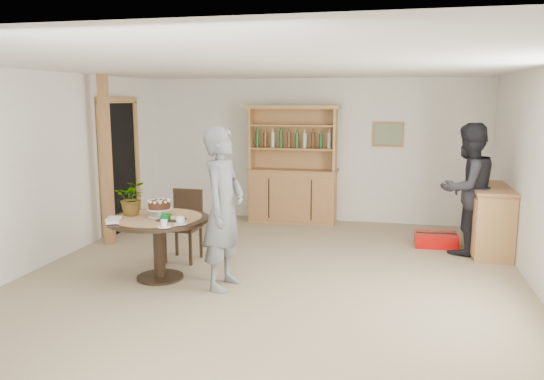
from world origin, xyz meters
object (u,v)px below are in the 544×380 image
Objects in this scene: hutch at (293,183)px; sideboard at (489,219)px; dining_table at (159,230)px; dining_chair at (185,220)px; teen_boy at (223,208)px; adult_person at (467,189)px; red_suitcase at (436,240)px.

hutch reaches higher than sideboard.
dining_chair is at bearing 89.82° from dining_table.
sideboard reaches higher than dining_table.
hutch reaches higher than dining_table.
teen_boy is at bearing -145.65° from sideboard.
dining_chair is (-1.01, -2.50, -0.15)m from hutch.
adult_person is at bearing -27.11° from hutch.
dining_table is 4.21m from adult_person.
dining_chair is 1.55× the size of red_suitcase.
dining_chair is 0.52× the size of adult_person.
dining_table is (-1.01, -3.33, -0.08)m from hutch.
adult_person reaches higher than sideboard.
red_suitcase is at bearing 170.38° from sideboard.
teen_boy is (0.85, -0.93, 0.39)m from dining_chair.
sideboard is 2.06× the size of red_suitcase.
red_suitcase is at bearing -74.27° from adult_person.
hutch is 3.05m from adult_person.
red_suitcase is at bearing -40.64° from teen_boy.
hutch is 1.70× the size of dining_table.
hutch reaches higher than teen_boy.
dining_table is 4.06m from red_suitcase.
teen_boy is at bearing -2.52° from adult_person.
adult_person reaches higher than dining_table.
sideboard is at bearing 166.17° from adult_person.
teen_boy is 3.02× the size of red_suitcase.
red_suitcase is at bearing -25.54° from hutch.
dining_table is at bearing -88.28° from dining_chair.
hutch is at bearing 152.82° from red_suitcase.
teen_boy is at bearing -92.73° from hutch.
hutch is 1.62× the size of sideboard.
adult_person reaches higher than dining_chair.
adult_person is at bearing -47.73° from teen_boy.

